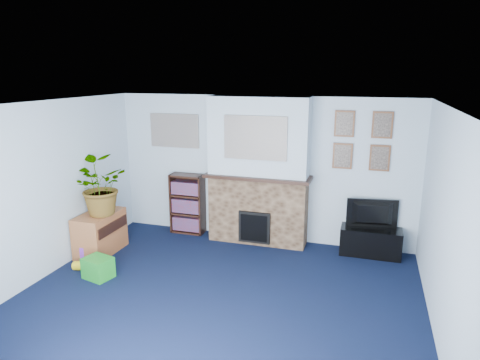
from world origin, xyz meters
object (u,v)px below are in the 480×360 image
(tv_stand, at_px, (370,241))
(bookshelf, at_px, (188,205))
(television, at_px, (373,214))
(sideboard, at_px, (100,231))

(tv_stand, distance_m, bookshelf, 3.11)
(tv_stand, xyz_separation_m, bookshelf, (-3.10, 0.08, 0.28))
(television, bearing_deg, bookshelf, -9.28)
(tv_stand, relative_size, bookshelf, 0.87)
(television, relative_size, bookshelf, 0.73)
(bookshelf, bearing_deg, tv_stand, -1.41)
(bookshelf, height_order, sideboard, bookshelf)
(sideboard, bearing_deg, bookshelf, 52.10)
(tv_stand, bearing_deg, television, 90.00)
(television, height_order, sideboard, television)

